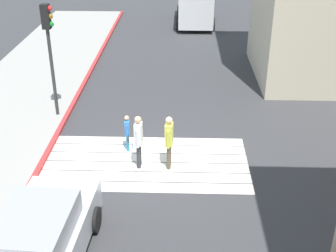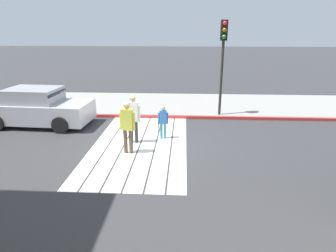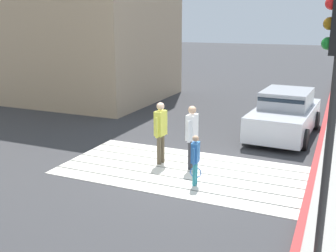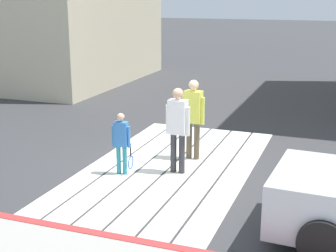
# 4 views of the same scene
# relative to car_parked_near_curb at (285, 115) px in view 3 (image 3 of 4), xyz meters

# --- Properties ---
(ground_plane) EXTENTS (120.00, 120.00, 0.00)m
(ground_plane) POSITION_rel_car_parked_near_curb_xyz_m (2.00, 4.57, -0.73)
(ground_plane) COLOR #38383A
(crosswalk_stripes) EXTENTS (6.40, 3.25, 0.01)m
(crosswalk_stripes) POSITION_rel_car_parked_near_curb_xyz_m (2.00, 4.57, -0.73)
(crosswalk_stripes) COLOR silver
(crosswalk_stripes) RESTS_ON ground
(curb_painted) EXTENTS (0.16, 40.00, 0.13)m
(curb_painted) POSITION_rel_car_parked_near_curb_xyz_m (-1.25, 4.57, -0.67)
(curb_painted) COLOR #BC3333
(curb_painted) RESTS_ON ground
(building_far_south) EXTENTS (8.00, 7.04, 9.40)m
(building_far_south) POSITION_rel_car_parked_near_curb_xyz_m (10.50, -3.17, 3.97)
(building_far_south) COLOR tan
(building_far_south) RESTS_ON ground
(car_parked_near_curb) EXTENTS (2.17, 4.39, 1.57)m
(car_parked_near_curb) POSITION_rel_car_parked_near_curb_xyz_m (0.00, 0.00, 0.00)
(car_parked_near_curb) COLOR silver
(car_parked_near_curb) RESTS_ON ground
(traffic_light_corner) EXTENTS (0.39, 0.28, 4.24)m
(traffic_light_corner) POSITION_rel_car_parked_near_curb_xyz_m (-1.58, 7.73, 2.30)
(traffic_light_corner) COLOR #2D2D2D
(traffic_light_corner) RESTS_ON ground
(pedestrian_adult_lead) EXTENTS (0.26, 0.51, 1.74)m
(pedestrian_adult_lead) POSITION_rel_car_parked_near_curb_xyz_m (2.73, 4.30, 0.28)
(pedestrian_adult_lead) COLOR brown
(pedestrian_adult_lead) RESTS_ON ground
(pedestrian_adult_trailing) EXTENTS (0.24, 0.51, 1.73)m
(pedestrian_adult_trailing) POSITION_rel_car_parked_near_curb_xyz_m (1.81, 4.33, 0.27)
(pedestrian_adult_trailing) COLOR #333338
(pedestrian_adult_trailing) RESTS_ON ground
(pedestrian_child_with_racket) EXTENTS (0.29, 0.39, 1.25)m
(pedestrian_child_with_racket) POSITION_rel_car_parked_near_curb_xyz_m (1.34, 5.33, -0.03)
(pedestrian_child_with_racket) COLOR teal
(pedestrian_child_with_racket) RESTS_ON ground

